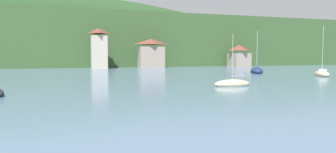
% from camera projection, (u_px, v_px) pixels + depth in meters
% --- Properties ---
extents(wooded_hillside, '(352.00, 47.22, 44.85)m').
position_uv_depth(wooded_hillside, '(8.00, 46.00, 101.69)').
color(wooded_hillside, '#38562D').
rests_on(wooded_hillside, ground_plane).
extents(shore_building_west, '(4.32, 4.98, 10.74)m').
position_uv_depth(shore_building_west, '(99.00, 49.00, 78.65)').
color(shore_building_west, '#BCB29E').
rests_on(shore_building_west, ground_plane).
extents(shore_building_westcentral, '(7.25, 4.62, 8.14)m').
position_uv_depth(shore_building_westcentral, '(151.00, 54.00, 82.86)').
color(shore_building_westcentral, gray).
rests_on(shore_building_westcentral, ground_plane).
extents(shore_building_central, '(5.48, 6.08, 6.83)m').
position_uv_depth(shore_building_central, '(239.00, 56.00, 92.14)').
color(shore_building_central, gray).
rests_on(shore_building_central, ground_plane).
extents(sailboat_mid_2, '(4.38, 1.76, 6.24)m').
position_uv_depth(sailboat_mid_2, '(232.00, 84.00, 33.70)').
color(sailboat_mid_2, '#CCBC8E').
rests_on(sailboat_mid_2, ground_plane).
extents(sailboat_far_4, '(4.95, 6.27, 8.82)m').
position_uv_depth(sailboat_far_4, '(322.00, 74.00, 50.57)').
color(sailboat_far_4, '#CCBC8E').
rests_on(sailboat_far_4, ground_plane).
extents(sailboat_far_6, '(5.84, 7.82, 8.87)m').
position_uv_depth(sailboat_far_6, '(257.00, 71.00, 59.72)').
color(sailboat_far_6, navy).
rests_on(sailboat_far_6, ground_plane).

